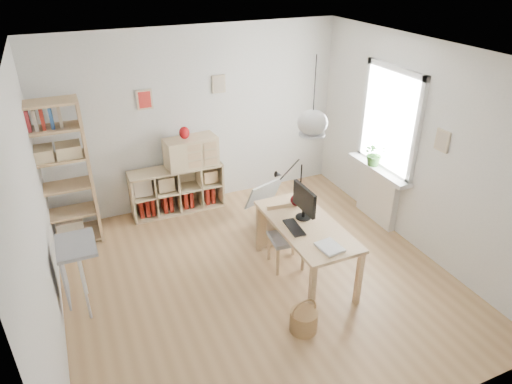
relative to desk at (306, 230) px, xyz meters
name	(u,v)px	position (x,y,z in m)	size (l,w,h in m)	color
ground	(258,279)	(-0.55, 0.15, -0.66)	(4.50, 4.50, 0.00)	tan
room_shell	(313,122)	(0.00, 0.00, 1.34)	(4.50, 4.50, 4.50)	silver
window_unit	(390,120)	(1.68, 0.75, 0.89)	(0.07, 1.16, 1.46)	white
radiator	(377,195)	(1.64, 0.75, -0.26)	(0.10, 0.80, 0.80)	white
windowsill	(378,169)	(1.59, 0.75, 0.17)	(0.22, 1.20, 0.06)	white
desk	(306,230)	(0.00, 0.00, 0.00)	(0.70, 1.50, 0.75)	#D8B97C
cube_shelf	(175,192)	(-1.02, 2.23, -0.36)	(1.40, 0.38, 0.72)	#CBB585
tall_bookshelf	(57,171)	(-2.59, 1.95, 0.43)	(0.80, 0.38, 2.00)	#D8B97C
side_table	(72,259)	(-2.59, 0.50, 0.01)	(0.40, 0.55, 0.85)	#959597
chair	(285,233)	(-0.11, 0.33, -0.20)	(0.43, 0.43, 0.80)	#959597
wicker_basket	(304,320)	(-0.46, -0.82, -0.52)	(0.30, 0.30, 0.41)	#AA884D
storage_chest	(280,215)	(0.21, 1.10, -0.44)	(0.81, 0.86, 0.65)	silver
monitor	(304,201)	(0.03, 0.14, 0.32)	(0.19, 0.47, 0.41)	black
keyboard	(294,227)	(-0.18, -0.03, 0.10)	(0.14, 0.38, 0.02)	black
task_lamp	(288,179)	(0.03, 0.55, 0.43)	(0.46, 0.17, 0.49)	black
yarn_ball	(296,200)	(0.09, 0.43, 0.17)	(0.15, 0.15, 0.15)	#4C0A10
paper_tray	(330,247)	(-0.02, -0.54, 0.11)	(0.22, 0.28, 0.03)	white
drawer_chest	(191,152)	(-0.74, 2.19, 0.28)	(0.77, 0.35, 0.44)	#CBB585
red_vase	(184,133)	(-0.82, 2.19, 0.59)	(0.15, 0.15, 0.18)	#A80E12
potted_plant	(375,154)	(1.57, 0.85, 0.38)	(0.32, 0.28, 0.35)	#2B5921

